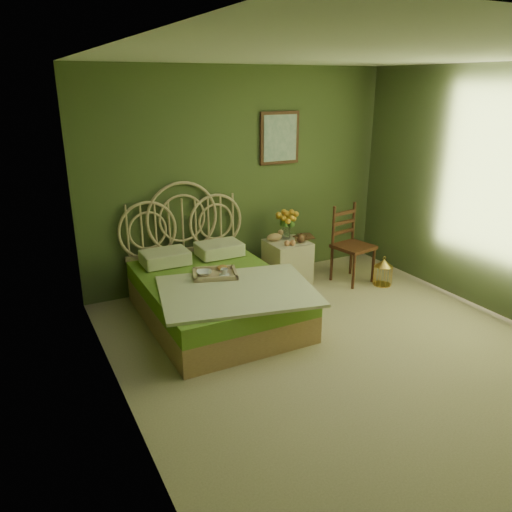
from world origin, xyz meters
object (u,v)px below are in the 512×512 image
bed (214,293)px  birdcage (383,273)px  nightstand (287,255)px  chair (350,239)px

bed → birdcage: (2.23, -0.12, -0.13)m
bed → nightstand: 1.34m
birdcage → chair: bearing=126.1°
chair → bed: bearing=176.4°
bed → birdcage: size_ratio=6.35×
birdcage → bed: bearing=177.0°
nightstand → chair: (0.74, -0.29, 0.19)m
bed → chair: size_ratio=2.19×
nightstand → birdcage: nightstand is taller
nightstand → birdcage: 1.21m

